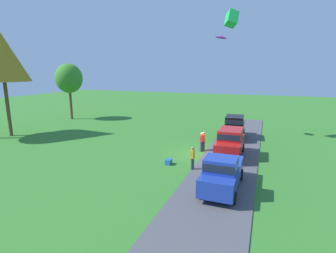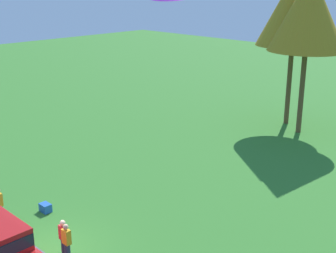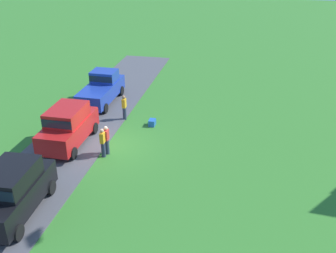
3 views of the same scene
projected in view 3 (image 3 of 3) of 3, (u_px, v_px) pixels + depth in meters
The scene contains 9 objects.
ground_plane at pixel (110, 146), 22.83m from camera, with size 120.00×120.00×0.00m, color #337528.
pavement_strip at pixel (71, 142), 23.27m from camera, with size 36.00×4.40×0.06m, color #4C4C51.
car_pickup_mid_row at pixel (102, 88), 28.27m from camera, with size 5.03×2.10×2.14m.
car_suv_far_end at pixel (68, 125), 22.45m from camera, with size 4.60×2.05×2.28m.
car_suv_near_entrance at pixel (13, 189), 16.79m from camera, with size 4.69×2.23×2.28m.
person_on_lawn at pixel (103, 143), 21.39m from camera, with size 0.36×0.24×1.71m.
person_beside_suv at pixel (107, 140), 21.68m from camera, with size 0.36×0.24×1.71m.
person_watching_sky at pixel (124, 107), 25.68m from camera, with size 0.36×0.24×1.71m.
cooler_box at pixel (152, 123), 25.20m from camera, with size 0.56×0.40×0.40m, color blue.
Camera 3 is at (18.81, 7.48, 11.16)m, focal length 42.00 mm.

